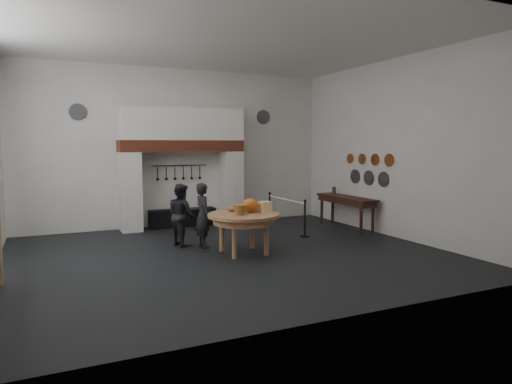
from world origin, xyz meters
name	(u,v)px	position (x,y,z in m)	size (l,w,h in m)	color
floor	(230,254)	(0.00, 0.00, 0.00)	(9.00, 8.00, 0.02)	black
ceiling	(229,39)	(0.00, 0.00, 4.50)	(9.00, 8.00, 0.02)	silver
wall_back	(179,148)	(0.00, 4.00, 2.25)	(9.00, 0.02, 4.50)	white
wall_front	(342,153)	(0.00, -4.00, 2.25)	(9.00, 0.02, 4.50)	white
wall_right	(396,149)	(4.50, 0.00, 2.25)	(0.02, 8.00, 4.50)	white
chimney_pier_left	(130,192)	(-1.48, 3.65, 1.07)	(0.55, 0.70, 2.15)	silver
chimney_pier_right	(231,187)	(1.48, 3.65, 1.07)	(0.55, 0.70, 2.15)	silver
hearth_brick_band	(182,146)	(0.00, 3.65, 2.31)	(3.50, 0.72, 0.32)	#9E442B
chimney_hood	(182,124)	(0.00, 3.65, 2.92)	(3.50, 0.70, 0.90)	silver
iron_range	(183,218)	(0.00, 3.72, 0.25)	(1.90, 0.45, 0.50)	black
utensil_rail	(180,165)	(0.00, 3.92, 1.75)	(0.02, 0.02, 1.60)	black
work_table	(244,215)	(0.30, -0.03, 0.84)	(1.56, 1.56, 0.07)	tan
pumpkin	(250,205)	(0.50, 0.07, 1.03)	(0.36, 0.36, 0.31)	orange
cheese_block_big	(266,207)	(0.80, -0.08, 0.99)	(0.22, 0.22, 0.24)	#F9DE94
cheese_block_small	(259,206)	(0.78, 0.22, 0.97)	(0.18, 0.18, 0.20)	#DFC585
wicker_basket	(240,210)	(0.15, -0.18, 0.98)	(0.32, 0.32, 0.22)	olive
bread_loaf	(233,209)	(0.20, 0.32, 0.94)	(0.31, 0.18, 0.13)	olive
visitor_near	(203,215)	(-0.31, 0.90, 0.74)	(0.54, 0.36, 1.49)	black
visitor_far	(181,215)	(-0.71, 1.30, 0.73)	(0.71, 0.55, 1.46)	black
side_table	(346,197)	(4.10, 1.51, 0.87)	(0.55, 2.20, 0.06)	#361C13
pewter_jug	(334,191)	(4.10, 2.11, 1.01)	(0.12, 0.12, 0.22)	#4D4D52
copper_pan_a	(389,160)	(4.46, 0.20, 1.95)	(0.34, 0.34, 0.03)	#C6662D
copper_pan_b	(375,160)	(4.46, 0.75, 1.95)	(0.32, 0.32, 0.03)	#C6662D
copper_pan_c	(362,159)	(4.46, 1.30, 1.95)	(0.30, 0.30, 0.03)	#C6662D
copper_pan_d	(350,158)	(4.46, 1.85, 1.95)	(0.28, 0.28, 0.03)	#C6662D
pewter_plate_left	(383,179)	(4.46, 0.40, 1.45)	(0.40, 0.40, 0.03)	#4C4C51
pewter_plate_mid	(369,178)	(4.46, 1.00, 1.45)	(0.40, 0.40, 0.03)	#4C4C51
pewter_plate_right	(355,176)	(4.46, 1.60, 1.45)	(0.40, 0.40, 0.03)	#4C4C51
pewter_plate_back_left	(78,112)	(-2.70, 3.96, 3.20)	(0.44, 0.44, 0.03)	#4C4C51
pewter_plate_back_right	(263,117)	(2.70, 3.96, 3.20)	(0.44, 0.44, 0.03)	#4C4C51
barrier_post_near	(305,219)	(2.43, 0.95, 0.45)	(0.05, 0.05, 0.90)	black
barrier_post_far	(270,209)	(2.43, 2.95, 0.45)	(0.05, 0.05, 0.90)	black
barrier_rope	(286,200)	(2.43, 1.95, 0.85)	(0.04, 0.04, 2.00)	white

